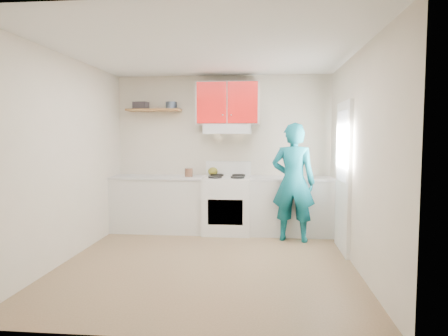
# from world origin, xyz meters

# --- Properties ---
(floor) EXTENTS (3.80, 3.80, 0.00)m
(floor) POSITION_xyz_m (0.00, 0.00, 0.00)
(floor) COLOR brown
(floor) RESTS_ON ground
(ceiling) EXTENTS (3.60, 3.80, 0.04)m
(ceiling) POSITION_xyz_m (0.00, 0.00, 2.60)
(ceiling) COLOR white
(ceiling) RESTS_ON floor
(back_wall) EXTENTS (3.60, 0.04, 2.60)m
(back_wall) POSITION_xyz_m (0.00, 1.90, 1.30)
(back_wall) COLOR beige
(back_wall) RESTS_ON floor
(front_wall) EXTENTS (3.60, 0.04, 2.60)m
(front_wall) POSITION_xyz_m (0.00, -1.90, 1.30)
(front_wall) COLOR beige
(front_wall) RESTS_ON floor
(left_wall) EXTENTS (0.04, 3.80, 2.60)m
(left_wall) POSITION_xyz_m (-1.80, 0.00, 1.30)
(left_wall) COLOR beige
(left_wall) RESTS_ON floor
(right_wall) EXTENTS (0.04, 3.80, 2.60)m
(right_wall) POSITION_xyz_m (1.80, 0.00, 1.30)
(right_wall) COLOR beige
(right_wall) RESTS_ON floor
(door) EXTENTS (0.05, 0.85, 2.05)m
(door) POSITION_xyz_m (1.78, 0.70, 1.02)
(door) COLOR white
(door) RESTS_ON floor
(door_glass) EXTENTS (0.01, 0.55, 0.95)m
(door_glass) POSITION_xyz_m (1.75, 0.70, 1.45)
(door_glass) COLOR white
(door_glass) RESTS_ON door
(counter_left) EXTENTS (1.52, 0.60, 0.90)m
(counter_left) POSITION_xyz_m (-1.04, 1.60, 0.45)
(counter_left) COLOR silver
(counter_left) RESTS_ON floor
(counter_right) EXTENTS (1.32, 0.60, 0.90)m
(counter_right) POSITION_xyz_m (1.14, 1.60, 0.45)
(counter_right) COLOR silver
(counter_right) RESTS_ON floor
(stove) EXTENTS (0.76, 0.65, 0.92)m
(stove) POSITION_xyz_m (0.10, 1.57, 0.46)
(stove) COLOR white
(stove) RESTS_ON floor
(range_hood) EXTENTS (0.76, 0.44, 0.15)m
(range_hood) POSITION_xyz_m (0.10, 1.68, 1.70)
(range_hood) COLOR silver
(range_hood) RESTS_ON back_wall
(upper_cabinets) EXTENTS (1.02, 0.33, 0.70)m
(upper_cabinets) POSITION_xyz_m (0.10, 1.73, 2.12)
(upper_cabinets) COLOR red
(upper_cabinets) RESTS_ON back_wall
(shelf) EXTENTS (0.90, 0.30, 0.04)m
(shelf) POSITION_xyz_m (-1.15, 1.75, 2.02)
(shelf) COLOR brown
(shelf) RESTS_ON back_wall
(books) EXTENTS (0.26, 0.21, 0.12)m
(books) POSITION_xyz_m (-1.38, 1.76, 2.10)
(books) COLOR #373036
(books) RESTS_ON shelf
(tin) EXTENTS (0.24, 0.24, 0.11)m
(tin) POSITION_xyz_m (-0.84, 1.71, 2.09)
(tin) COLOR #333D4C
(tin) RESTS_ON shelf
(kettle) EXTENTS (0.22, 0.22, 0.14)m
(kettle) POSITION_xyz_m (-0.16, 1.79, 0.99)
(kettle) COLOR olive
(kettle) RESTS_ON stove
(crock) EXTENTS (0.17, 0.17, 0.16)m
(crock) POSITION_xyz_m (-0.53, 1.56, 0.98)
(crock) COLOR brown
(crock) RESTS_ON counter_left
(cutting_board) EXTENTS (0.34, 0.27, 0.02)m
(cutting_board) POSITION_xyz_m (0.97, 1.50, 0.91)
(cutting_board) COLOR olive
(cutting_board) RESTS_ON counter_right
(silicone_mat) EXTENTS (0.38, 0.33, 0.01)m
(silicone_mat) POSITION_xyz_m (1.38, 1.51, 0.90)
(silicone_mat) COLOR red
(silicone_mat) RESTS_ON counter_right
(person) EXTENTS (0.72, 0.54, 1.78)m
(person) POSITION_xyz_m (1.14, 1.18, 0.89)
(person) COLOR #0C5F6E
(person) RESTS_ON floor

